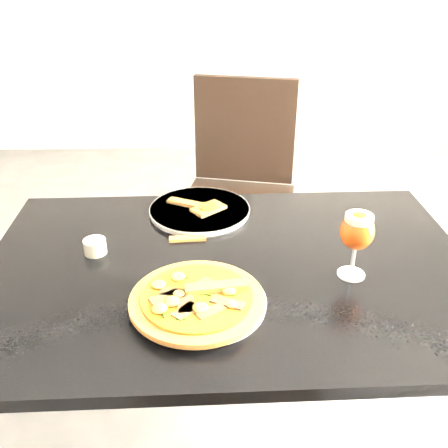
{
  "coord_description": "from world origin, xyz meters",
  "views": [
    {
      "loc": [
        -0.27,
        -0.89,
        1.43
      ],
      "look_at": [
        -0.24,
        0.19,
        0.83
      ],
      "focal_mm": 40.0,
      "sensor_mm": 36.0,
      "label": 1
    }
  ],
  "objects_px": {
    "dining_table": "(229,295)",
    "pizza": "(198,299)",
    "beer_glass": "(357,232)",
    "chair_far": "(239,189)"
  },
  "relations": [
    {
      "from": "beer_glass",
      "to": "dining_table",
      "type": "bearing_deg",
      "value": 169.62
    },
    {
      "from": "beer_glass",
      "to": "chair_far",
      "type": "bearing_deg",
      "value": 102.16
    },
    {
      "from": "pizza",
      "to": "beer_glass",
      "type": "distance_m",
      "value": 0.39
    },
    {
      "from": "dining_table",
      "to": "pizza",
      "type": "relative_size",
      "value": 4.17
    },
    {
      "from": "dining_table",
      "to": "pizza",
      "type": "distance_m",
      "value": 0.21
    },
    {
      "from": "chair_far",
      "to": "pizza",
      "type": "relative_size",
      "value": 3.35
    },
    {
      "from": "pizza",
      "to": "beer_glass",
      "type": "xyz_separation_m",
      "value": [
        0.36,
        0.11,
        0.09
      ]
    },
    {
      "from": "pizza",
      "to": "dining_table",
      "type": "bearing_deg",
      "value": 65.42
    },
    {
      "from": "dining_table",
      "to": "beer_glass",
      "type": "xyz_separation_m",
      "value": [
        0.29,
        -0.05,
        0.21
      ]
    },
    {
      "from": "pizza",
      "to": "beer_glass",
      "type": "bearing_deg",
      "value": 17.07
    }
  ]
}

